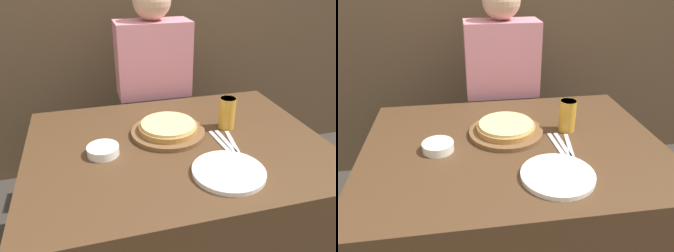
{
  "view_description": "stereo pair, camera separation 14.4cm",
  "coord_description": "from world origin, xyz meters",
  "views": [
    {
      "loc": [
        -0.35,
        -1.15,
        1.43
      ],
      "look_at": [
        -0.02,
        0.09,
        0.77
      ],
      "focal_mm": 35.0,
      "sensor_mm": 36.0,
      "label": 1
    },
    {
      "loc": [
        -0.21,
        -1.18,
        1.43
      ],
      "look_at": [
        -0.02,
        0.09,
        0.77
      ],
      "focal_mm": 35.0,
      "sensor_mm": 36.0,
      "label": 2
    }
  ],
  "objects": [
    {
      "name": "dinner_plate",
      "position": [
        0.11,
        -0.26,
        0.74
      ],
      "size": [
        0.27,
        0.27,
        0.02
      ],
      "color": "white",
      "rests_on": "dining_table"
    },
    {
      "name": "spoon",
      "position": [
        0.22,
        -0.05,
        0.73
      ],
      "size": [
        0.05,
        0.18,
        0.0
      ],
      "color": "silver",
      "rests_on": "dining_table"
    },
    {
      "name": "beer_glass",
      "position": [
        0.26,
        0.08,
        0.81
      ],
      "size": [
        0.07,
        0.07,
        0.14
      ],
      "color": "gold",
      "rests_on": "dining_table"
    },
    {
      "name": "dinner_knife",
      "position": [
        0.2,
        -0.05,
        0.73
      ],
      "size": [
        0.02,
        0.22,
        0.0
      ],
      "color": "silver",
      "rests_on": "dining_table"
    },
    {
      "name": "diner_person",
      "position": [
        0.04,
        0.63,
        0.66
      ],
      "size": [
        0.41,
        0.2,
        1.34
      ],
      "color": "#33333D",
      "rests_on": "ground_plane"
    },
    {
      "name": "dining_table",
      "position": [
        0.0,
        0.0,
        0.37
      ],
      "size": [
        1.25,
        0.94,
        0.73
      ],
      "color": "#4C331E",
      "rests_on": "ground_plane"
    },
    {
      "name": "pizza_on_board",
      "position": [
        -0.02,
        0.09,
        0.75
      ],
      "size": [
        0.33,
        0.33,
        0.06
      ],
      "color": "brown",
      "rests_on": "dining_table"
    },
    {
      "name": "fork",
      "position": [
        0.17,
        -0.05,
        0.73
      ],
      "size": [
        0.03,
        0.22,
        0.0
      ],
      "color": "silver",
      "rests_on": "dining_table"
    },
    {
      "name": "side_bowl",
      "position": [
        -0.31,
        -0.01,
        0.75
      ],
      "size": [
        0.13,
        0.13,
        0.04
      ],
      "color": "white",
      "rests_on": "dining_table"
    }
  ]
}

